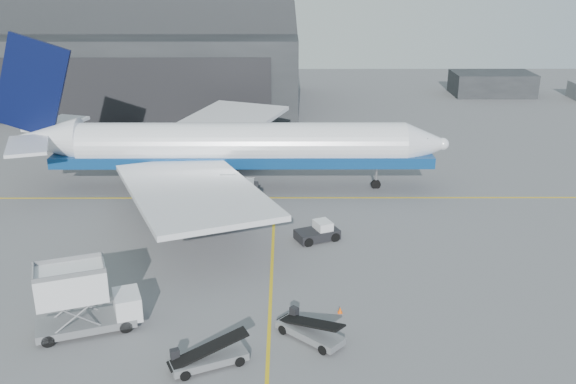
{
  "coord_description": "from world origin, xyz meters",
  "views": [
    {
      "loc": [
        1.13,
        -41.88,
        23.56
      ],
      "look_at": [
        1.31,
        9.6,
        4.5
      ],
      "focal_mm": 40.0,
      "sensor_mm": 36.0,
      "label": 1
    }
  ],
  "objects_px": {
    "airliner": "(224,147)",
    "catering_truck": "(82,299)",
    "belt_loader_b": "(310,331)",
    "belt_loader_a": "(208,358)",
    "pushback_tug": "(318,233)"
  },
  "relations": [
    {
      "from": "pushback_tug",
      "to": "belt_loader_b",
      "type": "relative_size",
      "value": 0.92
    },
    {
      "from": "catering_truck",
      "to": "airliner",
      "type": "bearing_deg",
      "value": 56.39
    },
    {
      "from": "belt_loader_b",
      "to": "catering_truck",
      "type": "bearing_deg",
      "value": -141.3
    },
    {
      "from": "belt_loader_a",
      "to": "airliner",
      "type": "bearing_deg",
      "value": 69.11
    },
    {
      "from": "pushback_tug",
      "to": "airliner",
      "type": "bearing_deg",
      "value": 101.47
    },
    {
      "from": "airliner",
      "to": "pushback_tug",
      "type": "bearing_deg",
      "value": -54.91
    },
    {
      "from": "airliner",
      "to": "catering_truck",
      "type": "distance_m",
      "value": 28.76
    },
    {
      "from": "airliner",
      "to": "belt_loader_b",
      "type": "xyz_separation_m",
      "value": [
        8.0,
        -28.83,
        -4.06
      ]
    },
    {
      "from": "airliner",
      "to": "pushback_tug",
      "type": "xyz_separation_m",
      "value": [
        9.31,
        -13.25,
        -4.01
      ]
    },
    {
      "from": "catering_truck",
      "to": "belt_loader_a",
      "type": "height_order",
      "value": "catering_truck"
    },
    {
      "from": "airliner",
      "to": "belt_loader_b",
      "type": "height_order",
      "value": "airliner"
    },
    {
      "from": "airliner",
      "to": "catering_truck",
      "type": "xyz_separation_m",
      "value": [
        -6.89,
        -27.83,
        -2.29
      ]
    },
    {
      "from": "catering_truck",
      "to": "belt_loader_a",
      "type": "bearing_deg",
      "value": -44.47
    },
    {
      "from": "airliner",
      "to": "pushback_tug",
      "type": "height_order",
      "value": "airliner"
    },
    {
      "from": "catering_truck",
      "to": "belt_loader_b",
      "type": "height_order",
      "value": "catering_truck"
    }
  ]
}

